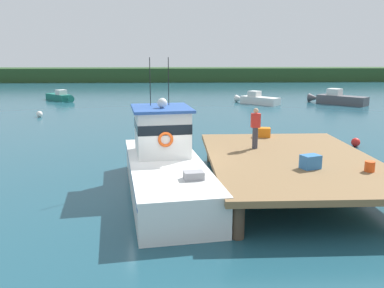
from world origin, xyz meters
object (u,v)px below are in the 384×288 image
(crate_single_by_cleat, at_px, (310,162))
(moored_boat_mid_harbor, at_px, (257,100))
(crate_single_far, at_px, (264,132))
(mooring_buoy_channel_marker, at_px, (173,133))
(main_fishing_boat, at_px, (164,163))
(deckhand_by_the_boat, at_px, (255,127))
(bait_bucket, at_px, (370,166))
(mooring_buoy_outer, at_px, (39,114))
(moored_boat_outer_mooring, at_px, (60,97))
(moored_boat_near_channel, at_px, (338,99))
(mooring_buoy_spare_mooring, at_px, (356,142))

(crate_single_by_cleat, xyz_separation_m, moored_boat_mid_harbor, (3.84, 27.64, -0.99))
(crate_single_far, xyz_separation_m, mooring_buoy_channel_marker, (-4.14, 6.53, -1.24))
(main_fishing_boat, relative_size, deckhand_by_the_boat, 6.11)
(bait_bucket, xyz_separation_m, mooring_buoy_channel_marker, (-6.36, 12.26, -1.19))
(moored_boat_mid_harbor, distance_m, mooring_buoy_outer, 20.61)
(moored_boat_mid_harbor, bearing_deg, moored_boat_outer_mooring, 169.11)
(moored_boat_near_channel, bearing_deg, moored_boat_mid_harbor, 176.40)
(bait_bucket, height_order, moored_boat_outer_mooring, bait_bucket)
(main_fishing_boat, bearing_deg, mooring_buoy_outer, 119.59)
(moored_boat_near_channel, relative_size, mooring_buoy_spare_mooring, 10.79)
(crate_single_by_cleat, xyz_separation_m, moored_boat_near_channel, (11.88, 27.14, -0.91))
(crate_single_far, bearing_deg, main_fishing_boat, -140.33)
(moored_boat_outer_mooring, bearing_deg, moored_boat_mid_harbor, -10.89)
(mooring_buoy_channel_marker, relative_size, mooring_buoy_outer, 0.74)
(moored_boat_near_channel, bearing_deg, moored_boat_outer_mooring, 171.13)
(main_fishing_boat, height_order, mooring_buoy_outer, main_fishing_boat)
(crate_single_far, distance_m, moored_boat_near_channel, 25.09)
(moored_boat_outer_mooring, distance_m, moored_boat_mid_harbor, 20.98)
(bait_bucket, relative_size, deckhand_by_the_boat, 0.21)
(deckhand_by_the_boat, relative_size, moored_boat_mid_harbor, 0.38)
(main_fishing_boat, xyz_separation_m, moored_boat_outer_mooring, (-11.88, 30.03, -0.61))
(mooring_buoy_spare_mooring, bearing_deg, moored_boat_outer_mooring, 133.48)
(moored_boat_outer_mooring, distance_m, mooring_buoy_channel_marker, 23.25)
(mooring_buoy_channel_marker, distance_m, mooring_buoy_outer, 13.28)
(crate_single_far, relative_size, mooring_buoy_channel_marker, 1.70)
(deckhand_by_the_boat, bearing_deg, moored_boat_mid_harbor, 78.29)
(deckhand_by_the_boat, height_order, moored_boat_mid_harbor, deckhand_by_the_boat)
(main_fishing_boat, height_order, moored_boat_near_channel, main_fishing_boat)
(moored_boat_near_channel, xyz_separation_m, mooring_buoy_channel_marker, (-16.44, -15.32, -0.34))
(crate_single_by_cleat, bearing_deg, bait_bucket, -13.90)
(crate_single_by_cleat, xyz_separation_m, moored_boat_outer_mooring, (-16.76, 31.61, -1.03))
(moored_boat_mid_harbor, xyz_separation_m, mooring_buoy_outer, (-19.04, -7.89, -0.20))
(main_fishing_boat, bearing_deg, deckhand_by_the_boat, 21.49)
(crate_single_by_cleat, height_order, moored_boat_mid_harbor, crate_single_by_cleat)
(crate_single_by_cleat, height_order, moored_boat_near_channel, crate_single_by_cleat)
(mooring_buoy_spare_mooring, bearing_deg, moored_boat_near_channel, 70.82)
(crate_single_far, height_order, mooring_buoy_spare_mooring, crate_single_far)
(mooring_buoy_outer, distance_m, mooring_buoy_spare_mooring, 23.51)
(bait_bucket, xyz_separation_m, mooring_buoy_outer, (-17.00, 20.20, -1.13))
(moored_boat_outer_mooring, relative_size, mooring_buoy_channel_marker, 11.30)
(crate_single_by_cleat, bearing_deg, deckhand_by_the_boat, 112.92)
(deckhand_by_the_boat, xyz_separation_m, moored_boat_outer_mooring, (-15.49, 28.61, -1.66))
(bait_bucket, distance_m, mooring_buoy_spare_mooring, 9.51)
(crate_single_far, distance_m, moored_boat_mid_harbor, 22.78)
(crate_single_by_cleat, xyz_separation_m, bait_bucket, (1.80, -0.44, -0.06))
(deckhand_by_the_boat, xyz_separation_m, mooring_buoy_channel_marker, (-3.29, 8.81, -1.88))
(mooring_buoy_spare_mooring, bearing_deg, crate_single_far, -152.18)
(mooring_buoy_outer, bearing_deg, deckhand_by_the_boat, -50.25)
(crate_single_far, relative_size, mooring_buoy_spare_mooring, 1.27)
(mooring_buoy_channel_marker, xyz_separation_m, mooring_buoy_outer, (-10.64, 7.94, 0.06))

